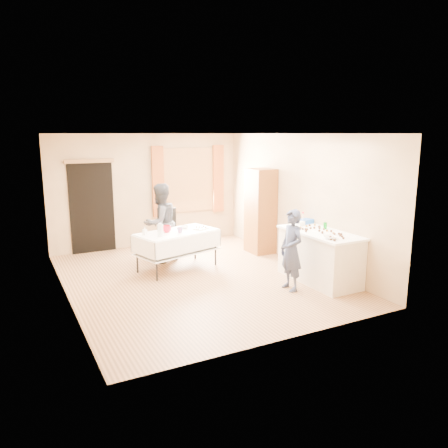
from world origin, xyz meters
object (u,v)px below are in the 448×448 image
chair (167,241)px  counter (320,256)px  girl (291,250)px  woman (160,223)px  party_table (177,247)px  cabinet (260,211)px

chair → counter: bearing=-36.8°
girl → woman: (-1.39, 2.60, 0.12)m
party_table → chair: chair is taller
party_table → chair: size_ratio=1.73×
party_table → counter: bearing=-58.2°
girl → cabinet: bearing=161.5°
chair → cabinet: bearing=-0.5°
cabinet → woman: bearing=171.8°
chair → girl: 3.27m
cabinet → chair: bearing=158.0°
cabinet → party_table: 2.17m
girl → chair: bearing=-159.2°
party_table → woman: (-0.11, 0.64, 0.36)m
party_table → girl: (1.28, -1.96, 0.24)m
counter → chair: chair is taller
party_table → cabinet: bearing=-6.9°
cabinet → woman: size_ratio=1.15×
girl → counter: bearing=101.5°
chair → girl: size_ratio=0.73×
cabinet → party_table: size_ratio=1.07×
woman → party_table: bearing=78.8°
cabinet → woman: (-2.20, 0.32, -0.12)m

